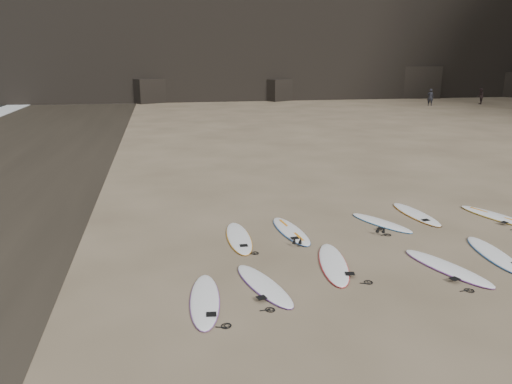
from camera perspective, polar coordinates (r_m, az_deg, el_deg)
ground at (r=12.11m, az=13.31°, el=-8.61°), size 240.00×240.00×0.00m
surfboard_0 at (r=10.40m, az=-5.88°, el=-12.15°), size 0.80×2.46×0.09m
surfboard_1 at (r=10.96m, az=0.89°, el=-10.55°), size 1.18×2.42×0.08m
surfboard_2 at (r=12.14m, az=8.84°, el=-8.05°), size 1.11×2.63×0.09m
surfboard_3 at (r=12.61m, az=21.00°, el=-8.04°), size 1.37×2.57×0.09m
surfboard_4 at (r=13.86m, az=25.56°, el=-6.42°), size 0.92×2.56×0.09m
surfboard_5 at (r=13.63m, az=-1.97°, el=-5.21°), size 0.66×2.53×0.09m
surfboard_6 at (r=14.17m, az=4.00°, el=-4.42°), size 0.85×2.51×0.09m
surfboard_7 at (r=15.28m, az=14.13°, el=-3.40°), size 1.43×2.23×0.08m
surfboard_8 at (r=16.38m, az=17.81°, el=-2.40°), size 0.78×2.52×0.09m
surfboard_9 at (r=17.08m, az=25.72°, el=-2.49°), size 1.34×2.59×0.09m
person_a at (r=53.19m, az=19.30°, el=10.19°), size 0.72×0.69×1.65m
person_b at (r=56.60m, az=24.25°, el=9.96°), size 0.96×1.00×1.63m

